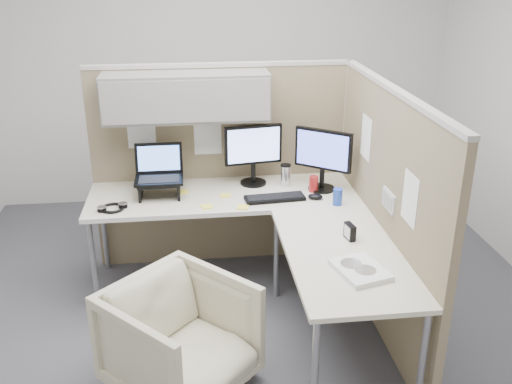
{
  "coord_description": "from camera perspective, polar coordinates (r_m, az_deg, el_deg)",
  "views": [
    {
      "loc": [
        -0.34,
        -3.36,
        2.35
      ],
      "look_at": [
        0.1,
        0.25,
        0.85
      ],
      "focal_mm": 40.0,
      "sensor_mm": 36.0,
      "label": 1
    }
  ],
  "objects": [
    {
      "name": "partition_right",
      "position": [
        3.84,
        12.52,
        -1.69
      ],
      "size": [
        0.07,
        2.03,
        1.63
      ],
      "color": "#877658",
      "rests_on": "ground"
    },
    {
      "name": "sticky_note_d",
      "position": [
        4.19,
        -3.07,
        -0.35
      ],
      "size": [
        0.08,
        0.08,
        0.01
      ],
      "primitive_type": "cube",
      "rotation": [
        0.0,
        0.0,
        0.01
      ],
      "color": "yellow",
      "rests_on": "desk"
    },
    {
      "name": "soda_can_green",
      "position": [
        4.05,
        8.16,
        -0.49
      ],
      "size": [
        0.07,
        0.07,
        0.12
      ],
      "primitive_type": "cylinder",
      "color": "#1E3FA5",
      "rests_on": "desk"
    },
    {
      "name": "desk",
      "position": [
        3.89,
        0.58,
        -2.89
      ],
      "size": [
        2.0,
        1.98,
        0.73
      ],
      "color": "beige",
      "rests_on": "ground"
    },
    {
      "name": "travel_mug",
      "position": [
        4.35,
        2.98,
        1.7
      ],
      "size": [
        0.08,
        0.08,
        0.17
      ],
      "color": "silver",
      "rests_on": "desk"
    },
    {
      "name": "sticky_note_b",
      "position": [
        3.99,
        -1.32,
        -1.54
      ],
      "size": [
        0.09,
        0.09,
        0.01
      ],
      "primitive_type": "cube",
      "rotation": [
        0.0,
        0.0,
        -0.27
      ],
      "color": "yellow",
      "rests_on": "desk"
    },
    {
      "name": "sticky_note_a",
      "position": [
        4.01,
        -4.95,
        -1.46
      ],
      "size": [
        0.09,
        0.09,
        0.01
      ],
      "primitive_type": "cube",
      "rotation": [
        0.0,
        0.0,
        0.26
      ],
      "color": "yellow",
      "rests_on": "desk"
    },
    {
      "name": "partition_back",
      "position": [
        4.38,
        -5.05,
        5.69
      ],
      "size": [
        2.0,
        0.36,
        1.63
      ],
      "color": "#877658",
      "rests_on": "ground"
    },
    {
      "name": "soda_can_silver",
      "position": [
        4.26,
        5.77,
        0.8
      ],
      "size": [
        0.07,
        0.07,
        0.12
      ],
      "primitive_type": "cylinder",
      "color": "#B21E1E",
      "rests_on": "desk"
    },
    {
      "name": "keyboard",
      "position": [
        4.12,
        1.89,
        -0.61
      ],
      "size": [
        0.44,
        0.18,
        0.02
      ],
      "primitive_type": "cube",
      "rotation": [
        0.0,
        0.0,
        0.09
      ],
      "color": "black",
      "rests_on": "desk"
    },
    {
      "name": "office_chair",
      "position": [
        3.38,
        -7.58,
        -13.87
      ],
      "size": [
        0.97,
        0.97,
        0.73
      ],
      "primitive_type": "imported",
      "rotation": [
        0.0,
        0.0,
        0.77
      ],
      "color": "beige",
      "rests_on": "ground"
    },
    {
      "name": "sticky_note_c",
      "position": [
        4.28,
        -7.31,
        0.03
      ],
      "size": [
        0.1,
        0.1,
        0.01
      ],
      "primitive_type": "cube",
      "rotation": [
        0.0,
        0.0,
        0.33
      ],
      "color": "yellow",
      "rests_on": "desk"
    },
    {
      "name": "monitor_left",
      "position": [
        4.31,
        -0.28,
        4.23
      ],
      "size": [
        0.44,
        0.2,
        0.47
      ],
      "rotation": [
        0.0,
        0.0,
        0.15
      ],
      "color": "black",
      "rests_on": "desk"
    },
    {
      "name": "mouse",
      "position": [
        4.15,
        5.95,
        -0.45
      ],
      "size": [
        0.12,
        0.1,
        0.04
      ],
      "primitive_type": "ellipsoid",
      "rotation": [
        0.0,
        0.0,
        -0.27
      ],
      "color": "black",
      "rests_on": "desk"
    },
    {
      "name": "laptop_station",
      "position": [
        4.21,
        -9.66,
        1.47
      ],
      "size": [
        0.35,
        0.3,
        0.36
      ],
      "color": "black",
      "rests_on": "desk"
    },
    {
      "name": "desk_clock",
      "position": [
        3.58,
        9.35,
        -3.93
      ],
      "size": [
        0.06,
        0.11,
        0.1
      ],
      "rotation": [
        0.0,
        0.0,
        -1.39
      ],
      "color": "black",
      "rests_on": "desk"
    },
    {
      "name": "paper_stack",
      "position": [
        3.25,
        10.37,
        -7.67
      ],
      "size": [
        0.32,
        0.36,
        0.03
      ],
      "rotation": [
        0.0,
        0.0,
        0.27
      ],
      "color": "white",
      "rests_on": "desk"
    },
    {
      "name": "headphones",
      "position": [
        4.08,
        -14.15,
        -1.53
      ],
      "size": [
        0.21,
        0.21,
        0.03
      ],
      "rotation": [
        0.0,
        0.0,
        0.34
      ],
      "color": "black",
      "rests_on": "desk"
    },
    {
      "name": "monitor_right",
      "position": [
        4.23,
        6.71,
        3.71
      ],
      "size": [
        0.37,
        0.29,
        0.47
      ],
      "rotation": [
        0.0,
        0.0,
        -0.64
      ],
      "color": "black",
      "rests_on": "desk"
    },
    {
      "name": "ground",
      "position": [
        4.12,
        -0.99,
        -12.4
      ],
      "size": [
        4.5,
        4.5,
        0.0
      ],
      "primitive_type": "plane",
      "color": "#44444A",
      "rests_on": "ground"
    }
  ]
}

